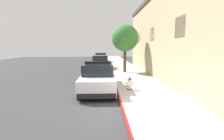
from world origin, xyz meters
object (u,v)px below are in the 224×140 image
object	(u,v)px
parked_car_silver_ahead	(100,63)
police_cruiser	(98,78)
parked_car_dark_far	(101,58)
street_tree	(125,38)
fire_hydrant	(130,83)

from	to	relation	value
parked_car_silver_ahead	police_cruiser	bearing A→B (deg)	-89.70
parked_car_silver_ahead	parked_car_dark_far	world-z (taller)	same
street_tree	fire_hydrant	bearing A→B (deg)	-94.50
fire_hydrant	street_tree	size ratio (longest dim) A/B	0.17
parked_car_dark_far	fire_hydrant	distance (m)	19.61
fire_hydrant	street_tree	distance (m)	7.77
police_cruiser	parked_car_silver_ahead	world-z (taller)	police_cruiser
police_cruiser	fire_hydrant	distance (m)	1.86
parked_car_silver_ahead	fire_hydrant	distance (m)	10.90
police_cruiser	parked_car_dark_far	distance (m)	18.96
fire_hydrant	street_tree	bearing A→B (deg)	85.50
parked_car_silver_ahead	street_tree	xyz separation A→B (m)	(2.38, -3.52, 2.57)
parked_car_dark_far	fire_hydrant	world-z (taller)	parked_car_dark_far
police_cruiser	parked_car_dark_far	size ratio (longest dim) A/B	1.00
parked_car_silver_ahead	parked_car_dark_far	distance (m)	8.77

